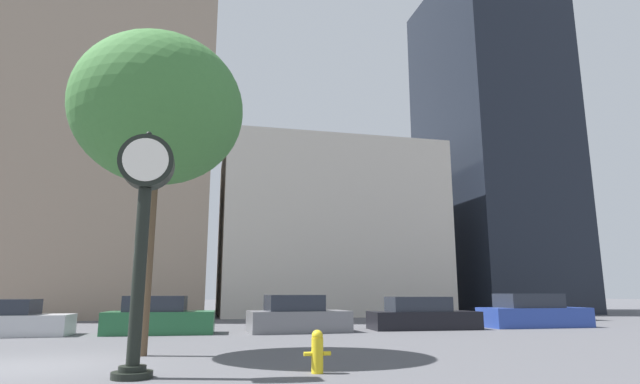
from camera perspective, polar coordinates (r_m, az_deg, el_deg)
name	(u,v)px	position (r m, az deg, el deg)	size (l,w,h in m)	color
ground_plane	(34,367)	(12.52, -29.89, -16.92)	(200.00, 200.00, 0.00)	#515156
building_tall_tower	(115,84)	(39.42, -22.39, 11.32)	(13.87, 12.00, 32.33)	gray
building_storefront_row	(323,233)	(37.23, 0.36, -4.68)	(15.01, 12.00, 11.74)	beige
building_glass_modern	(489,142)	(44.43, 18.76, 5.41)	(8.75, 12.00, 27.81)	black
street_clock	(144,210)	(10.15, -19.51, -1.93)	(1.04, 0.73, 4.65)	black
car_silver	(2,321)	(21.41, -32.55, -12.29)	(4.41, 1.77, 1.28)	#BCBCC1
car_green	(159,318)	(20.12, -17.91, -13.52)	(4.04, 1.96, 1.39)	#236038
car_grey	(297,316)	(20.11, -2.60, -14.02)	(3.96, 2.08, 1.42)	slate
car_black	(422,316)	(22.03, 11.58, -13.67)	(4.61, 1.97, 1.34)	black
car_blue	(533,313)	(24.87, 23.14, -12.59)	(4.73, 1.97, 1.46)	#28429E
fire_hydrant_near	(317,351)	(10.07, -0.31, -17.71)	(0.53, 0.23, 0.81)	yellow
bare_tree	(158,110)	(14.23, -17.98, 8.91)	(4.49, 4.49, 8.36)	brown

